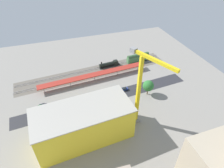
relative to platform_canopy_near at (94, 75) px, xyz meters
name	(u,v)px	position (x,y,z in m)	size (l,w,h in m)	color
ground_plane	(104,92)	(-2.06, 13.81, -3.74)	(160.69, 160.69, 0.00)	gray
rail_bed	(95,72)	(-2.06, -8.38, -3.74)	(100.43, 14.49, 0.01)	#665E54
street_asphalt	(107,97)	(-2.06, 18.64, -3.74)	(100.43, 9.00, 0.01)	#2D2D33
track_rails	(95,72)	(-2.06, -8.38, -3.56)	(100.13, 15.91, 0.12)	#9E9EA8
platform_canopy_near	(94,75)	(0.00, 0.00, 0.00)	(68.89, 9.99, 4.01)	#A82D23
locomotive	(110,64)	(-13.70, -11.63, -2.00)	(14.72, 3.60, 4.87)	black
passenger_coach	(138,58)	(-34.90, -11.62, -0.47)	(16.93, 4.16, 6.19)	black
parked_car_0	(124,89)	(-13.68, 15.77, -2.98)	(4.70, 1.96, 1.73)	black
parked_car_1	(110,91)	(-5.53, 14.99, -2.99)	(4.37, 1.96, 1.71)	black
parked_car_2	(99,94)	(1.38, 15.66, -3.02)	(4.46, 2.02, 1.63)	black
parked_car_3	(85,98)	(9.38, 15.86, -3.02)	(4.90, 2.15, 1.64)	black
parked_car_4	(71,100)	(17.32, 15.37, -3.01)	(4.80, 2.20, 1.65)	black
parked_car_5	(57,103)	(24.56, 15.75, -3.00)	(4.27, 2.19, 1.65)	black
parked_car_6	(43,106)	(32.17, 15.23, -3.00)	(4.84, 2.32, 1.66)	black
construction_building	(84,124)	(14.67, 40.57, 4.33)	(40.33, 17.76, 16.14)	yellow
construction_roof_slab	(82,110)	(14.67, 40.57, 12.60)	(40.93, 18.36, 0.40)	#ADA89E
tower_crane	(141,87)	(-10.96, 40.12, 17.50)	(10.14, 20.19, 37.43)	gray
box_truck_0	(73,114)	(17.63, 26.88, -2.15)	(8.38, 2.62, 3.20)	black
street_tree_0	(101,99)	(2.20, 23.52, 0.74)	(5.50, 5.50, 7.25)	brown
street_tree_1	(111,96)	(-2.87, 23.73, 1.54)	(5.15, 5.15, 7.87)	brown
street_tree_2	(45,110)	(30.34, 23.44, 0.94)	(5.24, 5.24, 7.32)	brown
street_tree_3	(148,86)	(-24.97, 23.17, 2.24)	(6.19, 6.19, 9.11)	brown
street_tree_4	(41,110)	(32.21, 23.35, 1.64)	(5.25, 5.25, 8.02)	brown
street_tree_5	(96,99)	(5.12, 23.49, 1.00)	(6.23, 6.23, 7.87)	brown
traffic_light	(70,105)	(18.23, 23.34, 0.68)	(0.50, 0.36, 6.72)	#333333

